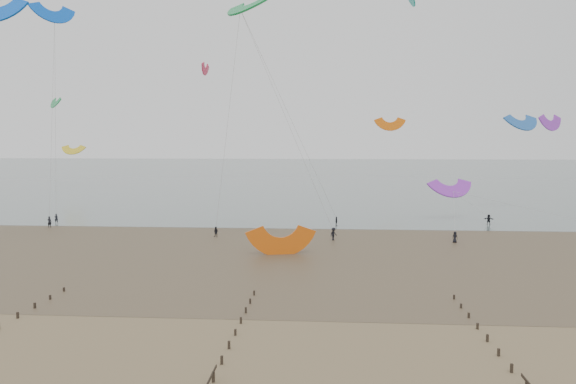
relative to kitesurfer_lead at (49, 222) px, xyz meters
name	(u,v)px	position (x,y,z in m)	size (l,w,h in m)	color
ground	(176,341)	(34.08, -48.65, -0.92)	(500.00, 500.00, 0.00)	brown
sea_and_shore	(216,247)	(30.00, -14.25, -0.91)	(500.00, 665.00, 0.03)	#475654
kitesurfer_lead	(49,222)	(0.00, 0.00, 0.00)	(0.67, 0.44, 1.84)	black
kitesurfers	(400,228)	(55.66, -1.57, -0.07)	(88.54, 17.80, 1.84)	black
grounded_kite	(281,255)	(39.03, -18.45, -0.92)	(7.22, 3.78, 5.50)	#E15A0E
kites_airborne	(204,112)	(16.45, 41.16, 19.36)	(240.25, 122.89, 44.20)	#E05C08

